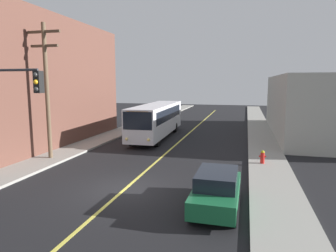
{
  "coord_description": "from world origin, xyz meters",
  "views": [
    {
      "loc": [
        5.71,
        -13.4,
        5.26
      ],
      "look_at": [
        0.0,
        8.54,
        2.0
      ],
      "focal_mm": 32.12,
      "sensor_mm": 36.0,
      "label": 1
    }
  ],
  "objects_px": {
    "parked_car_green": "(217,189)",
    "fire_hydrant": "(262,157)",
    "traffic_signal_left_corner": "(4,103)",
    "city_bus": "(157,119)",
    "utility_pole_near": "(47,85)"
  },
  "relations": [
    {
      "from": "fire_hydrant",
      "to": "traffic_signal_left_corner",
      "type": "bearing_deg",
      "value": -147.48
    },
    {
      "from": "city_bus",
      "to": "fire_hydrant",
      "type": "height_order",
      "value": "city_bus"
    },
    {
      "from": "traffic_signal_left_corner",
      "to": "fire_hydrant",
      "type": "height_order",
      "value": "traffic_signal_left_corner"
    },
    {
      "from": "parked_car_green",
      "to": "traffic_signal_left_corner",
      "type": "relative_size",
      "value": 0.74
    },
    {
      "from": "utility_pole_near",
      "to": "traffic_signal_left_corner",
      "type": "distance_m",
      "value": 6.05
    },
    {
      "from": "parked_car_green",
      "to": "traffic_signal_left_corner",
      "type": "distance_m",
      "value": 10.64
    },
    {
      "from": "city_bus",
      "to": "utility_pole_near",
      "type": "bearing_deg",
      "value": -114.74
    },
    {
      "from": "utility_pole_near",
      "to": "fire_hydrant",
      "type": "xyz_separation_m",
      "value": [
        14.09,
        2.11,
        -4.55
      ]
    },
    {
      "from": "city_bus",
      "to": "utility_pole_near",
      "type": "distance_m",
      "value": 11.59
    },
    {
      "from": "fire_hydrant",
      "to": "parked_car_green",
      "type": "bearing_deg",
      "value": -106.52
    },
    {
      "from": "city_bus",
      "to": "utility_pole_near",
      "type": "xyz_separation_m",
      "value": [
        -4.65,
        -10.08,
        3.32
      ]
    },
    {
      "from": "parked_car_green",
      "to": "fire_hydrant",
      "type": "distance_m",
      "value": 7.76
    },
    {
      "from": "parked_car_green",
      "to": "fire_hydrant",
      "type": "relative_size",
      "value": 5.27
    },
    {
      "from": "utility_pole_near",
      "to": "fire_hydrant",
      "type": "distance_m",
      "value": 14.96
    },
    {
      "from": "city_bus",
      "to": "utility_pole_near",
      "type": "relative_size",
      "value": 1.36
    }
  ]
}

